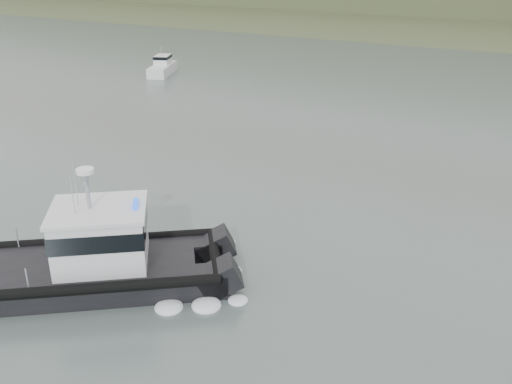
% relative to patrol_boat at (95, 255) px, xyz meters
% --- Properties ---
extents(ground, '(400.00, 400.00, 0.00)m').
position_rel_patrol_boat_xyz_m(ground, '(3.65, 1.25, -1.39)').
color(ground, '#475450').
rests_on(ground, ground).
extents(patrol_boat, '(11.61, 10.20, 5.54)m').
position_rel_patrol_boat_xyz_m(patrol_boat, '(0.00, 0.00, 0.00)').
color(patrol_boat, black).
rests_on(patrol_boat, ground).
extents(motorboat, '(4.15, 6.34, 3.31)m').
position_rel_patrol_boat_xyz_m(motorboat, '(-25.51, 37.57, -0.56)').
color(motorboat, silver).
rests_on(motorboat, ground).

